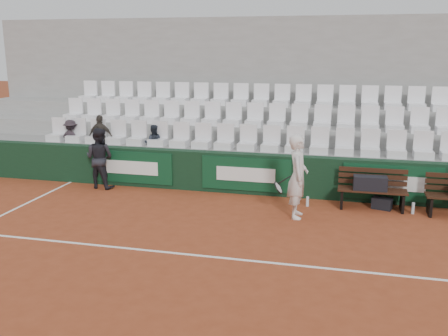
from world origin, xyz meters
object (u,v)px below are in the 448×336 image
Objects in this scene: spectator_a at (70,122)px; spectator_c at (153,126)px; bench_left at (372,199)px; tennis_player at (298,176)px; sports_bag_ground at (382,203)px; water_bottle_near at (307,201)px; spectator_b at (100,121)px; sports_bag_left at (370,183)px; ball_kid at (99,158)px; water_bottle_far at (413,208)px.

spectator_a is 2.44m from spectator_c.
bench_left is 0.84× the size of tennis_player.
sports_bag_ground is 2.21m from tennis_player.
spectator_a reaches higher than water_bottle_near.
water_bottle_near is 6.04m from spectator_b.
sports_bag_ground is 6.08m from spectator_c.
sports_bag_ground reaches higher than water_bottle_near.
bench_left is 0.39m from sports_bag_left.
water_bottle_near is at bearing 146.67° from spectator_c.
spectator_b is (-0.42, 0.93, 0.82)m from ball_kid.
spectator_a reaches higher than bench_left.
spectator_b is 1.54m from spectator_c.
ball_kid is (-6.72, 0.15, 0.55)m from bench_left.
water_bottle_near is at bearing 166.89° from spectator_b.
water_bottle_near is at bearing -173.39° from bench_left.
spectator_c is (-4.19, 1.24, 1.38)m from water_bottle_near.
spectator_c reaches higher than sports_bag_ground.
bench_left is 7.34m from spectator_b.
spectator_b is (-7.07, 1.12, 1.00)m from sports_bag_left.
ball_kid is at bearing 113.25° from spectator_b.
bench_left is at bearing 38.63° from sports_bag_left.
water_bottle_near is 0.23× the size of spectator_c.
ball_kid is at bearing 177.76° from water_bottle_far.
spectator_a is at bearing 172.40° from bench_left.
bench_left is 6.74m from ball_kid.
sports_bag_ground is 8.45m from spectator_a.
water_bottle_near is at bearing -177.81° from ball_kid.
tennis_player is at bearing -161.73° from water_bottle_far.
spectator_b is 1.21× the size of spectator_c.
ball_kid is 1.50× the size of spectator_a.
tennis_player is at bearing 136.32° from spectator_c.
spectator_a is at bearing 162.57° from tennis_player.
sports_bag_left is 1.44m from water_bottle_near.
spectator_b is (-5.55, 2.03, 0.71)m from tennis_player.
spectator_a is at bearing 169.45° from water_bottle_near.
sports_bag_left is 0.69× the size of spectator_a.
spectator_c is at bearing 169.29° from water_bottle_far.
tennis_player is at bearing 159.01° from spectator_b.
bench_left reaches higher than sports_bag_ground.
water_bottle_near is at bearing 176.51° from spectator_a.
tennis_player is 6.80m from spectator_a.
bench_left reaches higher than water_bottle_near.
spectator_b is (-5.73, 1.24, 1.49)m from water_bottle_near.
water_bottle_far is at bearing 152.38° from spectator_c.
spectator_b is at bearing -16.91° from spectator_c.
sports_bag_ground is at bearing 18.23° from sports_bag_left.
water_bottle_far is 9.10m from spectator_a.
tennis_player is (-0.17, -0.79, 0.78)m from water_bottle_near.
spectator_a reaches higher than ball_kid.
ball_kid is 1.30× the size of spectator_b.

